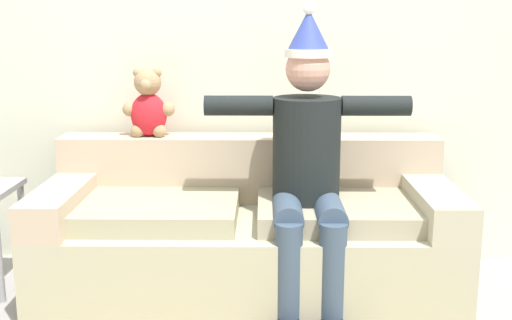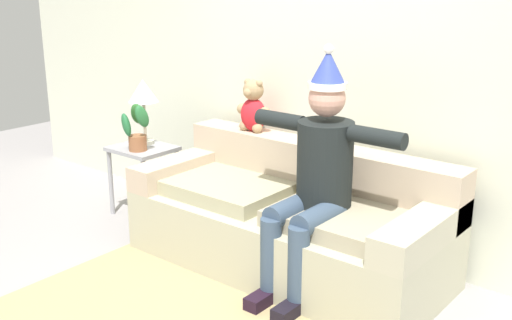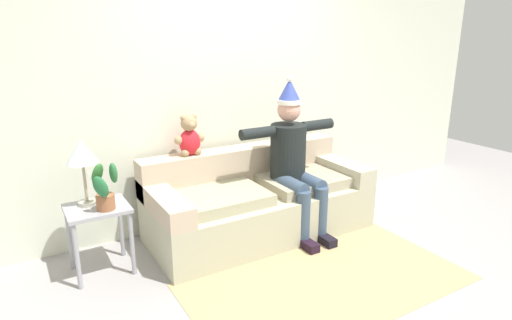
{
  "view_description": "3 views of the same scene",
  "coord_description": "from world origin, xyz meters",
  "px_view_note": "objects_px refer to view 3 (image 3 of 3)",
  "views": [
    {
      "loc": [
        0.08,
        -2.2,
        1.41
      ],
      "look_at": [
        0.04,
        0.87,
        0.74
      ],
      "focal_mm": 44.86,
      "sensor_mm": 36.0,
      "label": 1
    },
    {
      "loc": [
        2.25,
        -2.12,
        1.89
      ],
      "look_at": [
        -0.1,
        0.77,
        0.77
      ],
      "focal_mm": 43.78,
      "sensor_mm": 36.0,
      "label": 2
    },
    {
      "loc": [
        -1.99,
        -2.31,
        1.88
      ],
      "look_at": [
        -0.12,
        0.85,
        0.79
      ],
      "focal_mm": 30.23,
      "sensor_mm": 36.0,
      "label": 3
    }
  ],
  "objects_px": {
    "couch": "(258,201)",
    "side_table": "(98,219)",
    "table_lamp": "(82,155)",
    "teddy_bear": "(190,137)",
    "potted_plant": "(105,188)",
    "person_seated": "(294,157)"
  },
  "relations": [
    {
      "from": "person_seated",
      "to": "table_lamp",
      "type": "xyz_separation_m",
      "value": [
        -1.82,
        0.25,
        0.22
      ]
    },
    {
      "from": "couch",
      "to": "side_table",
      "type": "distance_m",
      "value": 1.48
    },
    {
      "from": "couch",
      "to": "teddy_bear",
      "type": "distance_m",
      "value": 0.9
    },
    {
      "from": "couch",
      "to": "teddy_bear",
      "type": "height_order",
      "value": "teddy_bear"
    },
    {
      "from": "couch",
      "to": "table_lamp",
      "type": "distance_m",
      "value": 1.66
    },
    {
      "from": "couch",
      "to": "table_lamp",
      "type": "relative_size",
      "value": 4.02
    },
    {
      "from": "couch",
      "to": "teddy_bear",
      "type": "xyz_separation_m",
      "value": [
        -0.56,
        0.29,
        0.64
      ]
    },
    {
      "from": "teddy_bear",
      "to": "person_seated",
      "type": "bearing_deg",
      "value": -27.71
    },
    {
      "from": "potted_plant",
      "to": "table_lamp",
      "type": "bearing_deg",
      "value": 121.18
    },
    {
      "from": "couch",
      "to": "table_lamp",
      "type": "xyz_separation_m",
      "value": [
        -1.52,
        0.09,
        0.66
      ]
    },
    {
      "from": "side_table",
      "to": "table_lamp",
      "type": "xyz_separation_m",
      "value": [
        -0.05,
        0.08,
        0.52
      ]
    },
    {
      "from": "teddy_bear",
      "to": "table_lamp",
      "type": "relative_size",
      "value": 0.73
    },
    {
      "from": "side_table",
      "to": "potted_plant",
      "type": "bearing_deg",
      "value": -59.9
    },
    {
      "from": "side_table",
      "to": "potted_plant",
      "type": "xyz_separation_m",
      "value": [
        0.06,
        -0.1,
        0.28
      ]
    },
    {
      "from": "table_lamp",
      "to": "potted_plant",
      "type": "relative_size",
      "value": 1.35
    },
    {
      "from": "person_seated",
      "to": "potted_plant",
      "type": "xyz_separation_m",
      "value": [
        -1.71,
        0.07,
        -0.01
      ]
    },
    {
      "from": "couch",
      "to": "potted_plant",
      "type": "xyz_separation_m",
      "value": [
        -1.41,
        -0.09,
        0.43
      ]
    },
    {
      "from": "side_table",
      "to": "table_lamp",
      "type": "relative_size",
      "value": 1.08
    },
    {
      "from": "person_seated",
      "to": "couch",
      "type": "bearing_deg",
      "value": 151.45
    },
    {
      "from": "teddy_bear",
      "to": "potted_plant",
      "type": "xyz_separation_m",
      "value": [
        -0.86,
        -0.38,
        -0.21
      ]
    },
    {
      "from": "person_seated",
      "to": "teddy_bear",
      "type": "distance_m",
      "value": 0.98
    },
    {
      "from": "teddy_bear",
      "to": "side_table",
      "type": "distance_m",
      "value": 1.08
    }
  ]
}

